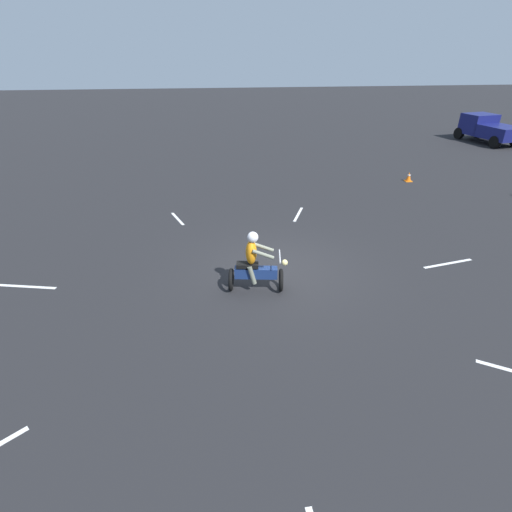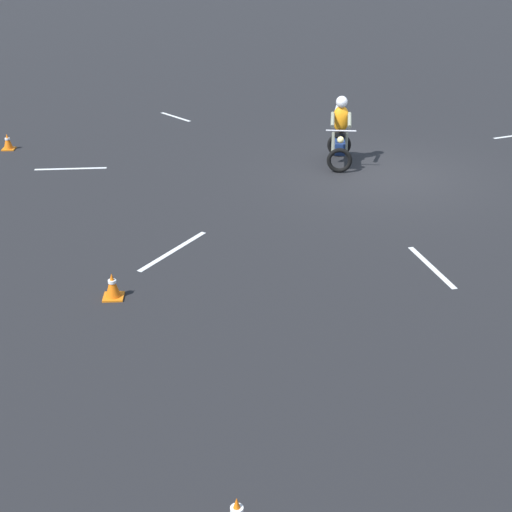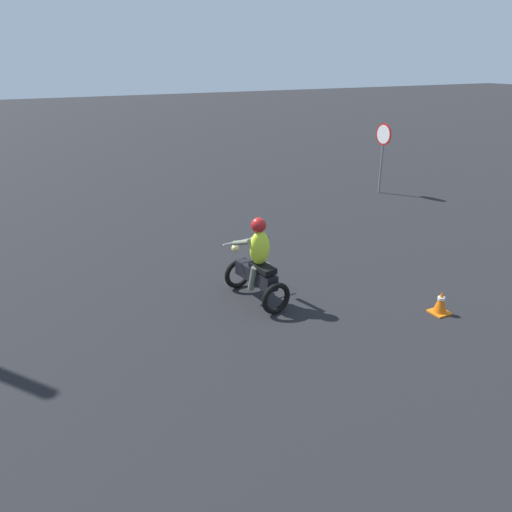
% 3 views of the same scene
% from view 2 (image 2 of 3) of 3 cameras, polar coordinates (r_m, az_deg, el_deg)
% --- Properties ---
extents(ground_plane, '(120.00, 120.00, 0.00)m').
position_cam_2_polar(ground_plane, '(17.19, 10.17, 6.44)').
color(ground_plane, black).
extents(motorcycle_rider_foreground, '(0.84, 1.55, 1.66)m').
position_cam_2_polar(motorcycle_rider_foreground, '(17.62, 6.75, 9.60)').
color(motorcycle_rider_foreground, black).
rests_on(motorcycle_rider_foreground, ground).
extents(traffic_cone_mid_left, '(0.32, 0.32, 0.42)m').
position_cam_2_polar(traffic_cone_mid_left, '(19.90, -19.24, 8.62)').
color(traffic_cone_mid_left, orange).
rests_on(traffic_cone_mid_left, ground).
extents(traffic_cone_far_right, '(0.32, 0.32, 0.43)m').
position_cam_2_polar(traffic_cone_far_right, '(11.45, -11.41, -2.37)').
color(traffic_cone_far_right, orange).
rests_on(traffic_cone_far_right, ground).
extents(lane_stripe_e, '(1.71, 0.15, 0.01)m').
position_cam_2_polar(lane_stripe_e, '(17.89, -14.60, 6.78)').
color(lane_stripe_e, silver).
rests_on(lane_stripe_e, ground).
extents(lane_stripe_ne, '(1.17, 1.69, 0.01)m').
position_cam_2_polar(lane_stripe_ne, '(12.99, -6.63, 0.43)').
color(lane_stripe_ne, silver).
rests_on(lane_stripe_ne, ground).
extents(lane_stripe_n, '(0.41, 1.68, 0.01)m').
position_cam_2_polar(lane_stripe_n, '(12.67, 13.85, -0.84)').
color(lane_stripe_n, silver).
rests_on(lane_stripe_n, ground).
extents(lane_stripe_s, '(0.49, 1.68, 0.01)m').
position_cam_2_polar(lane_stripe_s, '(23.74, 6.56, 11.86)').
color(lane_stripe_s, silver).
rests_on(lane_stripe_s, ground).
extents(lane_stripe_se, '(0.98, 1.19, 0.01)m').
position_cam_2_polar(lane_stripe_se, '(22.32, -6.46, 11.01)').
color(lane_stripe_se, silver).
rests_on(lane_stripe_se, ground).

